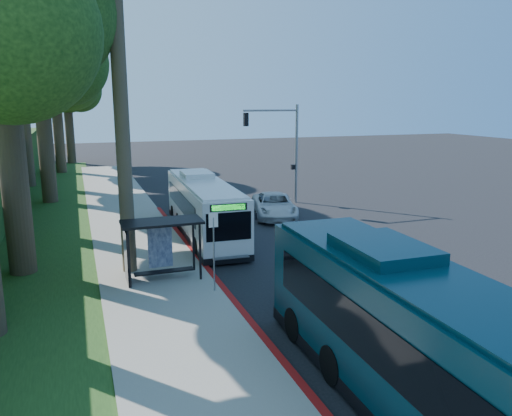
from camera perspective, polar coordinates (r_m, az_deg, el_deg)
name	(u,v)px	position (r m, az deg, el deg)	size (l,w,h in m)	color
ground	(291,245)	(25.69, 3.99, -4.26)	(140.00, 140.00, 0.00)	black
sidewalk	(147,259)	(23.79, -12.40, -5.72)	(4.50, 70.00, 0.12)	gray
red_curb	(218,282)	(20.48, -4.41, -8.41)	(0.25, 30.00, 0.13)	#A01311
grass_verge	(22,243)	(28.59, -25.19, -3.65)	(8.00, 70.00, 0.06)	#234719
bus_shelter	(155,238)	(20.58, -11.42, -3.42)	(3.20, 1.51, 2.55)	black
stop_sign_pole	(214,241)	(18.84, -4.86, -3.80)	(0.35, 0.06, 3.17)	gray
traffic_signal_pole	(283,142)	(35.44, 3.14, 7.57)	(4.10, 0.30, 7.00)	gray
tree_2	(39,52)	(38.67, -23.55, 15.98)	(8.82, 8.40, 15.12)	#382B1E
tree_3	(17,41)	(46.88, -25.67, 16.81)	(10.08, 9.60, 17.28)	#382B1E
tree_4	(55,75)	(54.56, -22.00, 13.92)	(8.40, 8.00, 14.14)	#382B1E
tree_5	(67,85)	(62.51, -20.80, 12.97)	(7.35, 7.00, 12.86)	#382B1E
white_bus	(203,206)	(27.34, -6.02, 0.17)	(2.83, 11.10, 3.28)	silver
teal_bus	(429,349)	(12.15, 19.16, -15.00)	(2.97, 12.70, 3.77)	#0A2D37
pickup	(274,205)	(31.67, 2.09, 0.31)	(2.47, 5.37, 1.49)	silver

